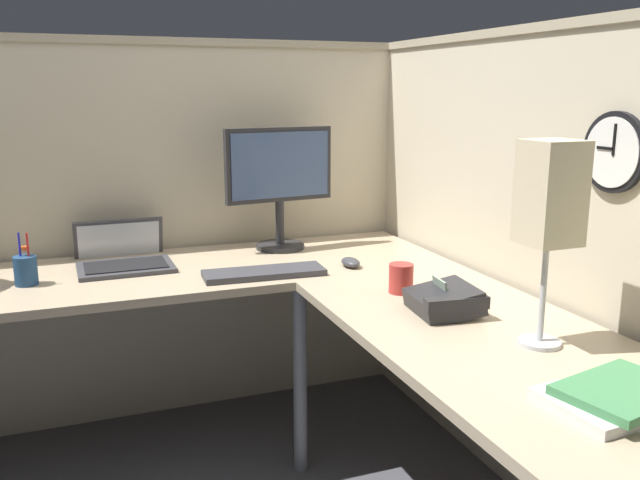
# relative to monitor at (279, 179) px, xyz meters

# --- Properties ---
(cubicle_wall_back) EXTENTS (2.57, 0.12, 1.58)m
(cubicle_wall_back) POSITION_rel_monitor_xyz_m (-0.61, 0.23, -0.23)
(cubicle_wall_back) COLOR beige
(cubicle_wall_back) RESTS_ON ground
(cubicle_wall_right) EXTENTS (0.12, 2.37, 1.58)m
(cubicle_wall_right) POSITION_rel_monitor_xyz_m (0.63, -0.90, -0.23)
(cubicle_wall_right) COLOR beige
(cubicle_wall_right) RESTS_ON ground
(desk) EXTENTS (2.35, 2.15, 0.73)m
(desk) POSITION_rel_monitor_xyz_m (-0.39, -0.69, -0.39)
(desk) COLOR tan
(desk) RESTS_ON ground
(monitor) EXTENTS (0.46, 0.20, 0.50)m
(monitor) POSITION_rel_monitor_xyz_m (0.00, 0.00, 0.00)
(monitor) COLOR #232326
(monitor) RESTS_ON desk
(laptop) EXTENTS (0.35, 0.39, 0.22)m
(laptop) POSITION_rel_monitor_xyz_m (-0.63, -0.02, -0.27)
(laptop) COLOR #38383D
(laptop) RESTS_ON desk
(keyboard) EXTENTS (0.44, 0.16, 0.02)m
(keyboard) POSITION_rel_monitor_xyz_m (-0.18, -0.38, -0.28)
(keyboard) COLOR #38383D
(keyboard) RESTS_ON desk
(computer_mouse) EXTENTS (0.06, 0.10, 0.03)m
(computer_mouse) POSITION_rel_monitor_xyz_m (0.16, -0.37, -0.28)
(computer_mouse) COLOR #38383D
(computer_mouse) RESTS_ON desk
(pen_cup) EXTENTS (0.08, 0.08, 0.18)m
(pen_cup) POSITION_rel_monitor_xyz_m (-0.97, -0.20, -0.24)
(pen_cup) COLOR navy
(pen_cup) RESTS_ON desk
(office_phone) EXTENTS (0.21, 0.22, 0.11)m
(office_phone) POSITION_rel_monitor_xyz_m (0.20, -0.97, -0.26)
(office_phone) COLOR #232326
(office_phone) RESTS_ON desk
(book_stack) EXTENTS (0.31, 0.25, 0.04)m
(book_stack) POSITION_rel_monitor_xyz_m (0.23, -1.61, -0.27)
(book_stack) COLOR silver
(book_stack) RESTS_ON desk
(desk_lamp_paper) EXTENTS (0.13, 0.13, 0.53)m
(desk_lamp_paper) POSITION_rel_monitor_xyz_m (0.30, -1.27, 0.09)
(desk_lamp_paper) COLOR #B7BABF
(desk_lamp_paper) RESTS_ON desk
(coffee_mug) EXTENTS (0.08, 0.08, 0.10)m
(coffee_mug) POSITION_rel_monitor_xyz_m (0.18, -0.73, -0.25)
(coffee_mug) COLOR #B2332D
(coffee_mug) RESTS_ON desk
(wall_clock) EXTENTS (0.04, 0.22, 0.22)m
(wall_clock) POSITION_rel_monitor_xyz_m (0.57, -1.19, 0.19)
(wall_clock) COLOR black
(pinned_note_rightmost) EXTENTS (0.07, 0.00, 0.10)m
(pinned_note_rightmost) POSITION_rel_monitor_xyz_m (-0.06, 0.18, -0.01)
(pinned_note_rightmost) COLOR #99B7E5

